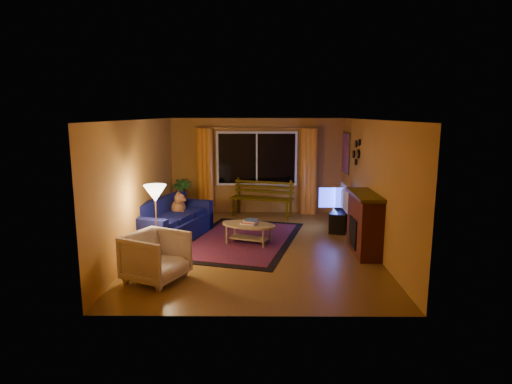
{
  "coord_description": "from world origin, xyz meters",
  "views": [
    {
      "loc": [
        0.06,
        -8.21,
        2.62
      ],
      "look_at": [
        0.0,
        0.3,
        1.05
      ],
      "focal_mm": 30.0,
      "sensor_mm": 36.0,
      "label": 1
    }
  ],
  "objects_px": {
    "bench": "(262,208)",
    "tv_console": "(340,219)",
    "sofa": "(172,220)",
    "coffee_table": "(249,234)",
    "floor_lamp": "(156,224)",
    "armchair": "(156,255)"
  },
  "relations": [
    {
      "from": "armchair",
      "to": "tv_console",
      "type": "distance_m",
      "value": 4.68
    },
    {
      "from": "sofa",
      "to": "coffee_table",
      "type": "height_order",
      "value": "sofa"
    },
    {
      "from": "floor_lamp",
      "to": "bench",
      "type": "bearing_deg",
      "value": 60.44
    },
    {
      "from": "floor_lamp",
      "to": "coffee_table",
      "type": "height_order",
      "value": "floor_lamp"
    },
    {
      "from": "tv_console",
      "to": "sofa",
      "type": "bearing_deg",
      "value": -148.99
    },
    {
      "from": "floor_lamp",
      "to": "coffee_table",
      "type": "bearing_deg",
      "value": 32.26
    },
    {
      "from": "bench",
      "to": "coffee_table",
      "type": "bearing_deg",
      "value": -78.15
    },
    {
      "from": "tv_console",
      "to": "coffee_table",
      "type": "bearing_deg",
      "value": -133.02
    },
    {
      "from": "sofa",
      "to": "floor_lamp",
      "type": "height_order",
      "value": "floor_lamp"
    },
    {
      "from": "sofa",
      "to": "tv_console",
      "type": "height_order",
      "value": "sofa"
    },
    {
      "from": "sofa",
      "to": "floor_lamp",
      "type": "bearing_deg",
      "value": -70.41
    },
    {
      "from": "tv_console",
      "to": "floor_lamp",
      "type": "bearing_deg",
      "value": -131.64
    },
    {
      "from": "coffee_table",
      "to": "floor_lamp",
      "type": "bearing_deg",
      "value": -147.74
    },
    {
      "from": "armchair",
      "to": "sofa",
      "type": "bearing_deg",
      "value": 31.37
    },
    {
      "from": "sofa",
      "to": "tv_console",
      "type": "distance_m",
      "value": 3.79
    },
    {
      "from": "coffee_table",
      "to": "tv_console",
      "type": "relative_size",
      "value": 1.06
    },
    {
      "from": "floor_lamp",
      "to": "tv_console",
      "type": "xyz_separation_m",
      "value": [
        3.69,
        2.18,
        -0.46
      ]
    },
    {
      "from": "sofa",
      "to": "coffee_table",
      "type": "distance_m",
      "value": 1.65
    },
    {
      "from": "bench",
      "to": "coffee_table",
      "type": "relative_size",
      "value": 1.39
    },
    {
      "from": "tv_console",
      "to": "bench",
      "type": "bearing_deg",
      "value": 164.82
    },
    {
      "from": "bench",
      "to": "sofa",
      "type": "xyz_separation_m",
      "value": [
        -1.89,
        -2.03,
        0.18
      ]
    },
    {
      "from": "bench",
      "to": "tv_console",
      "type": "distance_m",
      "value": 2.14
    }
  ]
}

